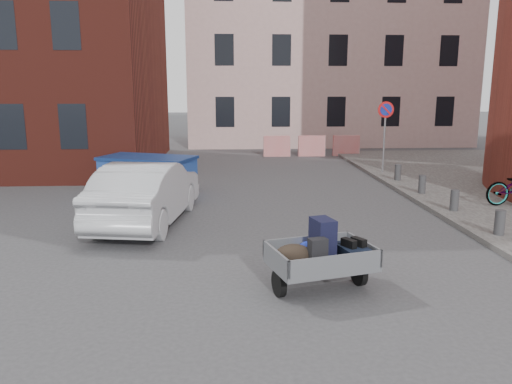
{
  "coord_description": "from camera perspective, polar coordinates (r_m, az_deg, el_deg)",
  "views": [
    {
      "loc": [
        0.11,
        -8.94,
        3.26
      ],
      "look_at": [
        0.7,
        1.37,
        1.1
      ],
      "focal_mm": 35.0,
      "sensor_mm": 36.0,
      "label": 1
    }
  ],
  "objects": [
    {
      "name": "no_parking_sign",
      "position": [
        19.39,
        14.55,
        7.76
      ],
      "size": [
        0.6,
        0.09,
        2.65
      ],
      "color": "gray",
      "rests_on": "sidewalk"
    },
    {
      "name": "barriers",
      "position": [
        24.44,
        6.39,
        5.26
      ],
      "size": [
        4.7,
        0.18,
        1.0
      ],
      "color": "red",
      "rests_on": "ground"
    },
    {
      "name": "ground",
      "position": [
        9.52,
        -3.77,
        -8.24
      ],
      "size": [
        120.0,
        120.0,
        0.0
      ],
      "primitive_type": "plane",
      "color": "#38383A",
      "rests_on": "ground"
    },
    {
      "name": "dumpster",
      "position": [
        15.86,
        -12.23,
        1.88
      ],
      "size": [
        3.17,
        2.38,
        1.19
      ],
      "rotation": [
        0.0,
        0.0,
        -0.37
      ],
      "color": "#20449A",
      "rests_on": "ground"
    },
    {
      "name": "building_pink",
      "position": [
        31.72,
        7.84,
        18.48
      ],
      "size": [
        16.0,
        8.0,
        14.0
      ],
      "primitive_type": "cube",
      "color": "#C39B96",
      "rests_on": "ground"
    },
    {
      "name": "silver_car",
      "position": [
        12.44,
        -12.34,
        -0.05
      ],
      "size": [
        2.28,
        4.81,
        1.52
      ],
      "primitive_type": "imported",
      "rotation": [
        0.0,
        0.0,
        2.99
      ],
      "color": "#BABDC2",
      "rests_on": "ground"
    },
    {
      "name": "trailer",
      "position": [
        8.19,
        7.34,
        -7.18
      ],
      "size": [
        1.84,
        1.96,
        1.2
      ],
      "rotation": [
        0.0,
        0.0,
        0.27
      ],
      "color": "black",
      "rests_on": "ground"
    },
    {
      "name": "bollards",
      "position": [
        13.97,
        21.74,
        -0.87
      ],
      "size": [
        0.22,
        9.02,
        0.55
      ],
      "color": "#3A3A3D",
      "rests_on": "sidewalk"
    }
  ]
}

